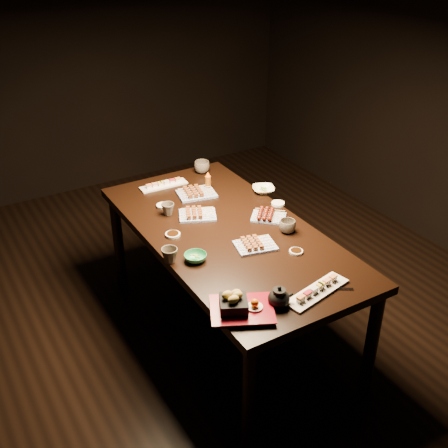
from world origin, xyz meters
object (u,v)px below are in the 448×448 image
Objects in this scene: yakitori_plate_center at (197,212)px; yakitori_plate_right at (255,242)px; teacup_mid_right at (287,226)px; edamame_bowl_cream at (263,190)px; teacup_near_left at (170,255)px; teacup_far_right at (202,167)px; dining_table at (228,283)px; teacup_far_left at (168,209)px; sushi_platter_far at (164,184)px; teapot at (279,296)px; edamame_bowl_green at (195,257)px; tempura_tray at (242,303)px; condiment_bottle at (208,180)px; yakitori_plate_left at (196,191)px; sushi_platter_near at (317,289)px.

yakitori_plate_right is (0.11, -0.47, -0.00)m from yakitori_plate_center.
edamame_bowl_cream is at bearing 70.87° from teacup_mid_right.
teacup_near_left is 1.15m from teacup_far_right.
teacup_far_left reaches higher than dining_table.
dining_table is 0.83m from sushi_platter_far.
edamame_bowl_cream is 0.52m from teacup_far_right.
teapot is (-0.61, -1.03, 0.03)m from edamame_bowl_cream.
yakitori_plate_center is at bearing 60.41° from edamame_bowl_green.
teacup_far_left is at bearing 65.29° from teacup_near_left.
tempura_tray is at bearing -128.65° from edamame_bowl_cream.
teacup_far_right is at bearing 52.78° from teacup_near_left.
yakitori_plate_right is 0.78m from condiment_bottle.
edamame_bowl_green is 1.26× the size of teacup_mid_right.
teacup_mid_right reaches higher than teacup_far_left.
dining_table is 20.29× the size of teacup_near_left.
teacup_far_left is (-0.67, 0.04, 0.02)m from edamame_bowl_cream.
teacup_mid_right reaches higher than yakitori_plate_left.
yakitori_plate_right is (0.04, -0.23, 0.40)m from dining_table.
sushi_platter_far is 0.96m from yakitori_plate_right.
edamame_bowl_green is at bearing -120.46° from teacup_far_right.
teapot is (-0.44, -0.53, 0.01)m from teacup_mid_right.
tempura_tray reaches higher than teacup_far_left.
condiment_bottle reaches higher than teacup_near_left.
yakitori_plate_left is 1.68× the size of edamame_bowl_cream.
teacup_far_left is 0.64× the size of teapot.
dining_table is 0.53m from teacup_mid_right.
yakitori_plate_center is 0.75× the size of tempura_tray.
edamame_bowl_green is 1.52× the size of teacup_far_left.
teacup_far_left reaches higher than edamame_bowl_cream.
tempura_tray reaches higher than yakitori_plate_left.
teapot is at bearing 162.91° from sushi_platter_near.
edamame_bowl_green is 0.41× the size of tempura_tray.
edamame_bowl_green is (-0.24, -0.42, -0.01)m from yakitori_plate_center.
teacup_mid_right is (-0.17, -0.50, 0.02)m from edamame_bowl_cream.
teacup_far_right is at bearing 70.12° from condiment_bottle.
sushi_platter_far is at bearing 75.05° from edamame_bowl_green.
edamame_bowl_green is 1.13m from teacup_far_right.
tempura_tray is at bearing -101.55° from dining_table.
edamame_bowl_green is at bearing -24.34° from teacup_near_left.
yakitori_plate_left is (0.13, -0.23, 0.01)m from sushi_platter_far.
yakitori_plate_right is 0.53m from teapot.
teacup_far_right is at bearing 83.45° from yakitori_plate_center.
edamame_bowl_cream is 0.68m from teacup_far_left.
yakitori_plate_left reaches higher than sushi_platter_far.
tempura_tray is at bearing -92.43° from edamame_bowl_green.
sushi_platter_near reaches higher than edamame_bowl_green.
edamame_bowl_cream is at bearing 65.18° from yakitori_plate_right.
edamame_bowl_cream is (0.77, 0.49, -0.00)m from edamame_bowl_green.
teapot is at bearing -88.77° from yakitori_plate_left.
condiment_bottle is (0.11, 1.28, 0.04)m from sushi_platter_near.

